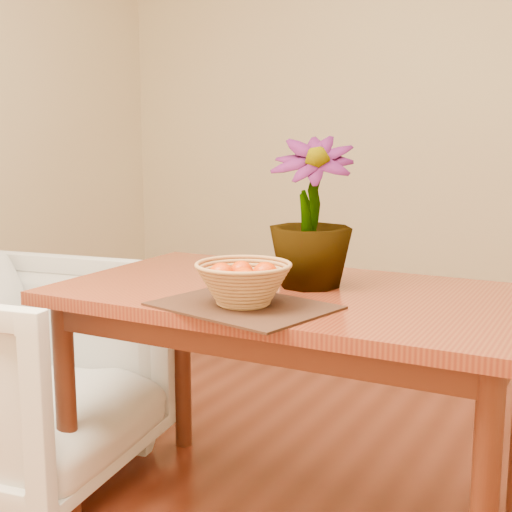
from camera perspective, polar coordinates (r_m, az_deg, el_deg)
The scene contains 7 objects.
wall_back at distance 3.92m, azimuth 15.43°, elevation 11.57°, with size 4.00×0.02×2.70m, color beige.
table at distance 2.13m, azimuth 3.14°, elevation -4.99°, with size 1.40×0.80×0.75m.
placemat at distance 1.90m, azimuth -1.01°, elevation -4.01°, with size 0.44×0.33×0.01m, color #3A1E15.
wicker_basket at distance 1.89m, azimuth -1.01°, elevation -2.38°, with size 0.26×0.26×0.11m.
orange_pile at distance 1.88m, azimuth -1.01°, elevation -1.62°, with size 0.17×0.16×0.07m.
potted_plant at distance 2.12m, azimuth 4.40°, elevation 3.50°, with size 0.25×0.25×0.45m, color #194413.
armchair at distance 2.62m, azimuth -18.48°, elevation -8.20°, with size 0.81×0.76×0.84m, color gray.
Camera 1 is at (0.85, -1.58, 1.21)m, focal length 50.00 mm.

